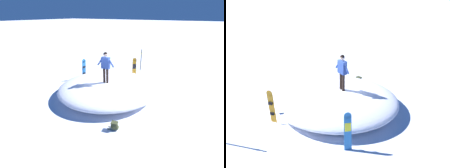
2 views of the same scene
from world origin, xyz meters
TOP-DOWN VIEW (x-y plane):
  - ground at (0.00, 0.00)m, footprint 240.00×240.00m
  - snow_mound at (-0.38, 0.35)m, footprint 7.98×8.03m
  - snowboarder_standing at (-0.31, 0.01)m, footprint 1.05×0.26m
  - snowboard_primary_upright at (-3.22, 1.45)m, footprint 0.25×0.33m
  - snowboard_secondary_upright at (-0.07, 3.40)m, footprint 0.31×0.29m
  - backpack_near at (1.63, -2.25)m, footprint 0.54×0.34m

SIDE VIEW (x-z plane):
  - ground at x=0.00m, z-range 0.00..0.00m
  - backpack_near at x=1.63m, z-range 0.01..0.38m
  - snow_mound at x=-0.38m, z-range 0.00..0.93m
  - snowboard_primary_upright at x=-3.22m, z-range 0.03..1.60m
  - snowboard_secondary_upright at x=-0.07m, z-range 0.03..1.66m
  - snowboarder_standing at x=-0.31m, z-range 1.11..2.86m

